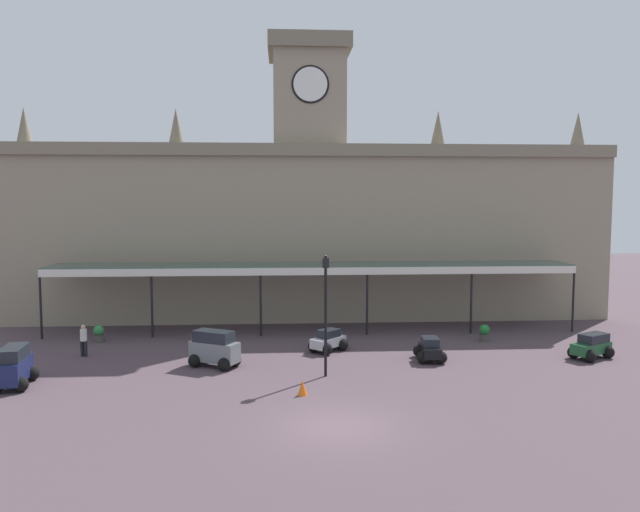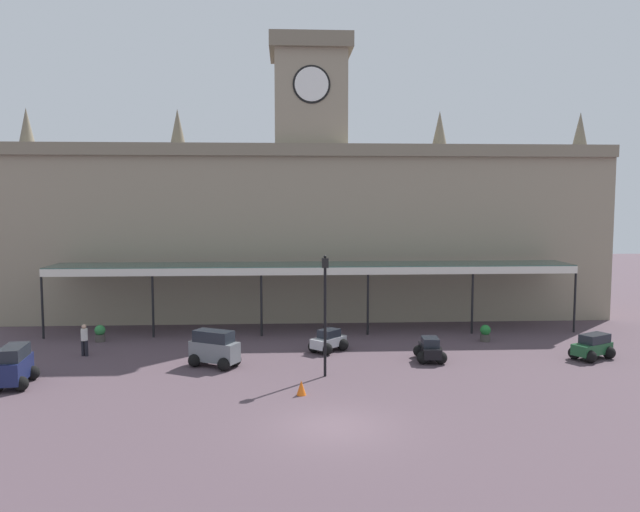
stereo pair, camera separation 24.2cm
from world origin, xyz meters
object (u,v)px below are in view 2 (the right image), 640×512
at_px(car_navy_van, 15,368).
at_px(car_green_estate, 592,348).
at_px(car_grey_van, 214,350).
at_px(car_silver_sedan, 328,342).
at_px(pedestrian_crossing_forecourt, 84,339).
at_px(planter_near_kerb, 100,333).
at_px(car_black_sedan, 430,351).
at_px(victorian_lamppost, 325,303).
at_px(traffic_cone, 301,388).
at_px(planter_forecourt_centre, 485,333).

xyz_separation_m(car_navy_van, car_green_estate, (27.42, 3.13, -0.24)).
bearing_deg(car_navy_van, car_grey_van, 18.21).
height_order(car_silver_sedan, pedestrian_crossing_forecourt, pedestrian_crossing_forecourt).
xyz_separation_m(car_grey_van, planter_near_kerb, (-7.18, 5.76, -0.32)).
distance_m(car_green_estate, car_black_sedan, 8.37).
xyz_separation_m(car_silver_sedan, victorian_lamppost, (-0.48, -4.70, 2.93)).
height_order(car_silver_sedan, car_grey_van, car_grey_van).
xyz_separation_m(victorian_lamppost, traffic_cone, (-1.16, -2.70, -3.12)).
distance_m(car_silver_sedan, car_black_sedan, 5.44).
bearing_deg(car_silver_sedan, car_navy_van, -158.86).
xyz_separation_m(victorian_lamppost, planter_near_kerb, (-12.45, 7.75, -2.94)).
xyz_separation_m(car_silver_sedan, car_grey_van, (-5.75, -2.71, 0.30)).
bearing_deg(pedestrian_crossing_forecourt, planter_forecourt_centre, 5.59).
distance_m(car_black_sedan, pedestrian_crossing_forecourt, 17.83).
xyz_separation_m(car_navy_van, traffic_cone, (12.43, -1.95, -0.49)).
height_order(car_black_sedan, victorian_lamppost, victorian_lamppost).
relative_size(car_grey_van, car_black_sedan, 1.22).
bearing_deg(car_grey_van, car_silver_sedan, 25.18).
bearing_deg(traffic_cone, planter_forecourt_centre, 40.61).
relative_size(car_silver_sedan, car_black_sedan, 1.05).
distance_m(car_navy_van, planter_near_kerb, 8.58).
relative_size(car_grey_van, victorian_lamppost, 0.46).
bearing_deg(planter_forecourt_centre, car_green_estate, -44.88).
bearing_deg(traffic_cone, victorian_lamppost, 66.80).
relative_size(traffic_cone, planter_near_kerb, 0.65).
xyz_separation_m(car_navy_van, planter_forecourt_centre, (23.23, 7.30, -0.32)).
xyz_separation_m(car_green_estate, planter_near_kerb, (-26.28, 5.37, -0.07)).
height_order(car_silver_sedan, planter_near_kerb, car_silver_sedan).
height_order(car_green_estate, planter_near_kerb, car_green_estate).
bearing_deg(planter_near_kerb, victorian_lamppost, -31.92).
bearing_deg(victorian_lamppost, traffic_cone, -113.20).
bearing_deg(car_navy_van, car_silver_sedan, 21.14).
xyz_separation_m(car_black_sedan, planter_forecourt_centre, (4.17, 4.04, -0.01)).
distance_m(car_green_estate, car_grey_van, 19.11).
distance_m(pedestrian_crossing_forecourt, planter_forecourt_centre, 22.00).
bearing_deg(planter_forecourt_centre, traffic_cone, -139.39).
bearing_deg(car_silver_sedan, car_grey_van, -154.82).
relative_size(car_navy_van, pedestrian_crossing_forecourt, 1.49).
bearing_deg(pedestrian_crossing_forecourt, victorian_lamppost, -19.82).
relative_size(car_black_sedan, pedestrian_crossing_forecourt, 1.26).
bearing_deg(car_green_estate, car_silver_sedan, 170.17).
bearing_deg(car_navy_van, car_green_estate, 6.51).
relative_size(traffic_cone, planter_forecourt_centre, 0.65).
height_order(car_black_sedan, planter_forecourt_centre, car_black_sedan).
distance_m(car_green_estate, traffic_cone, 15.83).
height_order(pedestrian_crossing_forecourt, victorian_lamppost, victorian_lamppost).
relative_size(victorian_lamppost, planter_forecourt_centre, 5.83).
bearing_deg(planter_forecourt_centre, planter_near_kerb, 176.90).
relative_size(car_black_sedan, planter_near_kerb, 2.20).
xyz_separation_m(victorian_lamppost, planter_forecourt_centre, (9.64, 6.56, -2.94)).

